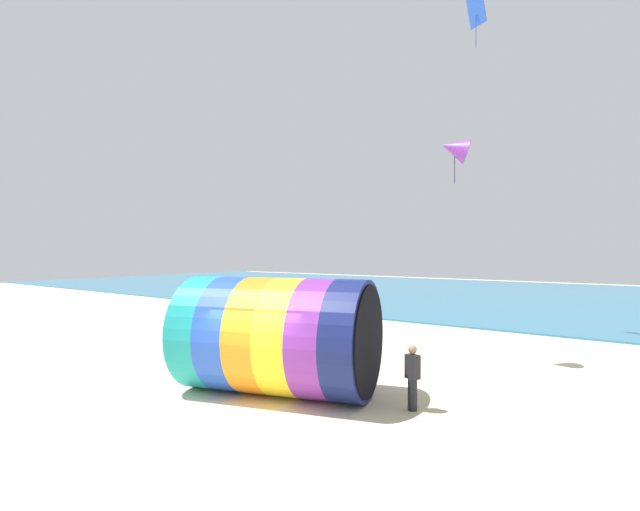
% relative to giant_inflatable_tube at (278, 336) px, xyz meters
% --- Properties ---
extents(ground_plane, '(120.00, 120.00, 0.00)m').
position_rel_giant_inflatable_tube_xyz_m(ground_plane, '(0.41, -2.21, -1.65)').
color(ground_plane, beige).
extents(sea, '(120.00, 40.00, 0.10)m').
position_rel_giant_inflatable_tube_xyz_m(sea, '(0.41, 34.73, -1.60)').
color(sea, teal).
rests_on(sea, ground).
extents(giant_inflatable_tube, '(6.10, 4.78, 3.30)m').
position_rel_giant_inflatable_tube_xyz_m(giant_inflatable_tube, '(0.00, 0.00, 0.00)').
color(giant_inflatable_tube, teal).
rests_on(giant_inflatable_tube, ground).
extents(kite_handler, '(0.41, 0.32, 1.67)m').
position_rel_giant_inflatable_tube_xyz_m(kite_handler, '(3.73, 0.98, -0.80)').
color(kite_handler, black).
rests_on(kite_handler, ground).
extents(kite_purple_delta, '(1.44, 1.31, 1.85)m').
position_rel_giant_inflatable_tube_xyz_m(kite_purple_delta, '(2.48, 6.67, 6.09)').
color(kite_purple_delta, purple).
extents(kite_blue_diamond, '(1.12, 0.83, 2.64)m').
position_rel_giant_inflatable_tube_xyz_m(kite_blue_diamond, '(0.82, 13.25, 14.05)').
color(kite_blue_diamond, blue).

